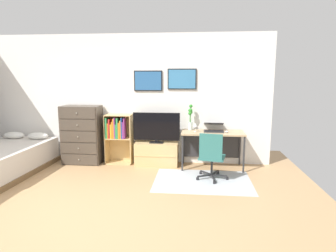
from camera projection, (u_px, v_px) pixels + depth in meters
name	position (u px, v px, depth m)	size (l,w,h in m)	color
ground_plane	(85.00, 210.00, 3.98)	(7.20, 7.20, 0.00)	tan
wall_back_with_posters	(126.00, 99.00, 6.14)	(6.12, 0.09, 2.70)	white
area_rug	(203.00, 181.00, 5.09)	(1.70, 1.20, 0.01)	#B2B7BC
bed	(4.00, 159.00, 5.48)	(1.32, 2.05, 0.65)	brown
dresser	(82.00, 135.00, 6.08)	(0.80, 0.46, 1.23)	#4C4238
bookshelf	(118.00, 134.00, 6.06)	(0.56, 0.30, 1.04)	tan
tv_stand	(157.00, 154.00, 6.00)	(0.88, 0.41, 0.48)	tan
television	(156.00, 128.00, 5.89)	(0.96, 0.16, 0.63)	black
desk	(212.00, 138.00, 5.82)	(1.23, 0.58, 0.74)	tan
office_chair	(211.00, 155.00, 5.07)	(0.58, 0.57, 0.86)	#232326
laptop	(214.00, 128.00, 5.81)	(0.40, 0.43, 0.17)	#333338
computer_mouse	(227.00, 132.00, 5.66)	(0.06, 0.10, 0.03)	silver
bamboo_vase	(190.00, 117.00, 5.90)	(0.09, 0.10, 0.52)	silver
wine_glass	(195.00, 125.00, 5.71)	(0.07, 0.07, 0.18)	silver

